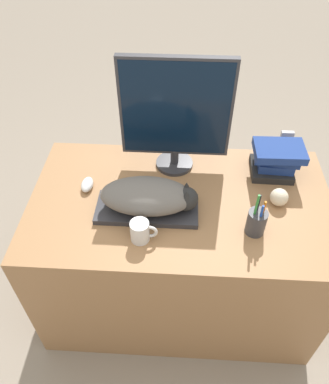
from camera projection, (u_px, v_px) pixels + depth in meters
name	position (u px, v px, depth m)	size (l,w,h in m)	color
ground_plane	(174.00, 357.00, 1.82)	(12.00, 12.00, 0.00)	gray
desk	(179.00, 252.00, 1.82)	(1.27, 0.72, 0.73)	#9E7047
keyboard	(147.00, 209.00, 1.51)	(0.41, 0.17, 0.02)	#2D2D33
cat	(150.00, 196.00, 1.46)	(0.38, 0.19, 0.13)	#66605B
monitor	(176.00, 112.00, 1.52)	(0.46, 0.17, 0.52)	#333338
computer_mouse	(87.00, 185.00, 1.60)	(0.05, 0.09, 0.04)	silver
coffee_mug	(141.00, 231.00, 1.39)	(0.10, 0.07, 0.09)	silver
pen_cup	(256.00, 222.00, 1.40)	(0.07, 0.07, 0.20)	#38383D
baseball	(279.00, 197.00, 1.52)	(0.07, 0.07, 0.07)	beige
phone	(285.00, 144.00, 1.73)	(0.06, 0.02, 0.13)	#99999E
book_stack	(276.00, 159.00, 1.63)	(0.21, 0.17, 0.15)	black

